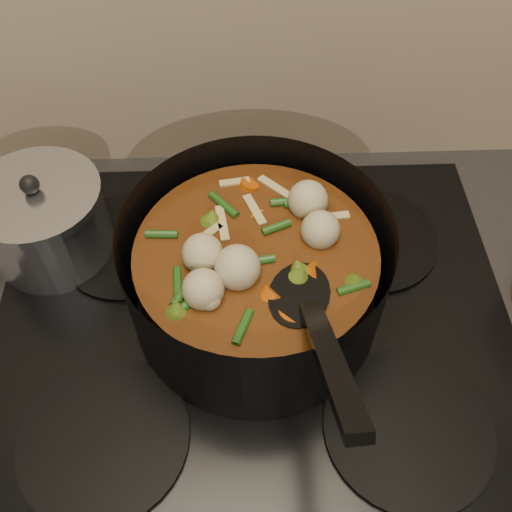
{
  "coord_description": "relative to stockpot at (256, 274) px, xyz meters",
  "views": [
    {
      "loc": [
        -0.01,
        1.58,
        1.52
      ],
      "look_at": [
        0.0,
        1.96,
        1.03
      ],
      "focal_mm": 40.0,
      "sensor_mm": 36.0,
      "label": 1
    }
  ],
  "objects": [
    {
      "name": "counter",
      "position": [
        -0.01,
        -0.03,
        -0.54
      ],
      "size": [
        2.64,
        0.64,
        0.91
      ],
      "color": "brown",
      "rests_on": "ground"
    },
    {
      "name": "stovetop",
      "position": [
        -0.01,
        -0.03,
        -0.08
      ],
      "size": [
        0.62,
        0.54,
        0.03
      ],
      "color": "black",
      "rests_on": "counter"
    },
    {
      "name": "stockpot",
      "position": [
        0.0,
        0.0,
        0.0
      ],
      "size": [
        0.32,
        0.41,
        0.22
      ],
      "rotation": [
        0.0,
        0.0,
        -0.12
      ],
      "color": "black",
      "rests_on": "stovetop"
    },
    {
      "name": "saucepan",
      "position": [
        -0.26,
        0.1,
        -0.01
      ],
      "size": [
        0.16,
        0.16,
        0.13
      ],
      "rotation": [
        0.0,
        0.0,
        -0.16
      ],
      "color": "silver",
      "rests_on": "stovetop"
    }
  ]
}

